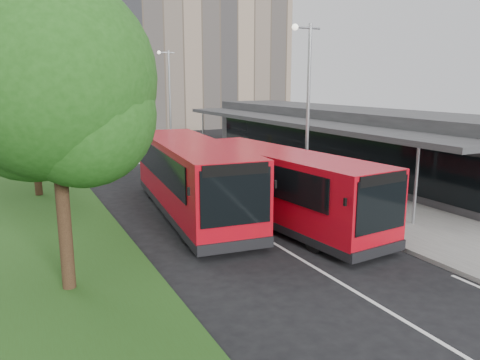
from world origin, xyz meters
The scene contains 18 objects.
ground centered at (0.00, 0.00, 0.00)m, with size 120.00×120.00×0.00m, color black.
pavement centered at (6.00, 20.00, 0.07)m, with size 5.00×80.00×0.15m, color slate.
grass_verge centered at (-7.00, 20.00, 0.05)m, with size 5.00×80.00×0.10m, color #254917.
lane_centre_line centered at (0.00, 15.00, 0.01)m, with size 0.12×70.00×0.01m, color silver.
kerb_dashes centered at (3.30, 19.00, 0.01)m, with size 0.12×56.00×0.01m.
office_block centered at (14.00, 42.00, 9.00)m, with size 22.00×12.00×18.00m, color gray.
station_building centered at (10.86, 8.00, 2.04)m, with size 7.70×26.00×4.00m.
tree_near centered at (-7.01, -2.95, 5.39)m, with size 5.19×5.19×8.34m.
tree_mid centered at (-7.01, 9.05, 5.49)m, with size 5.29×5.29×8.51m.
tree_far centered at (-7.01, 21.05, 5.43)m, with size 5.23×5.23×8.40m.
lamp_post_near centered at (4.12, 2.00, 4.72)m, with size 1.44×0.28×8.00m.
lamp_post_far centered at (4.12, 22.00, 4.72)m, with size 1.44×0.28×8.00m.
bus_main centered at (1.53, -0.15, 1.50)m, with size 3.61×10.52×2.92m.
bus_second centered at (-1.28, 2.62, 1.62)m, with size 3.93×11.38×3.16m.
litter_bin centered at (5.24, 9.64, 0.56)m, with size 0.45×0.45×0.82m, color #321C14.
bollard centered at (4.83, 18.95, 0.67)m, with size 0.17×0.17×1.03m, color yellow.
car_near centered at (1.45, 36.90, 0.67)m, with size 1.58×3.93×1.34m, color #520B17.
car_far centered at (-1.70, 45.33, 0.57)m, with size 1.21×3.46×1.14m, color navy.
Camera 1 is at (-8.14, -15.81, 5.65)m, focal length 35.00 mm.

